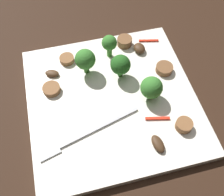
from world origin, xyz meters
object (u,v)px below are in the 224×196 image
Objects in this scene: fork at (82,136)px; pepper_strip_1 at (149,41)px; sausage_slice_0 at (67,59)px; sausage_slice_4 at (184,125)px; mushroom_0 at (158,144)px; plate at (112,100)px; sausage_slice_1 at (51,89)px; broccoli_floret_1 at (151,88)px; sausage_slice_2 at (164,69)px; mushroom_2 at (52,73)px; sausage_slice_3 at (125,41)px; broccoli_floret_0 at (121,65)px; broccoli_floret_2 at (85,60)px; broccoli_floret_3 at (109,44)px; mushroom_1 at (139,48)px; pepper_strip_0 at (158,118)px.

fork is 0.24m from pepper_strip_1.
sausage_slice_4 reaches higher than sausage_slice_0.
pepper_strip_1 is at bearing -104.68° from mushroom_0.
sausage_slice_4 reaches higher than fork.
sausage_slice_1 is at bearing -22.46° from plate.
broccoli_floret_1 reaches higher than sausage_slice_1.
broccoli_floret_1 is at bearing 161.52° from sausage_slice_1.
sausage_slice_2 reaches higher than fork.
sausage_slice_3 is at bearing -164.47° from mushroom_2.
mushroom_2 is 0.65× the size of pepper_strip_1.
plate is at bearing 47.37° from pepper_strip_1.
fork is 4.43× the size of pepper_strip_1.
sausage_slice_4 reaches higher than pepper_strip_1.
broccoli_floret_0 is at bearing 146.75° from sausage_slice_0.
broccoli_floret_1 reaches higher than sausage_slice_4.
mushroom_0 is (-0.05, 0.10, 0.01)m from plate.
fork is 5.62× the size of sausage_slice_1.
sausage_slice_3 is at bearing -150.68° from broccoli_floret_2.
sausage_slice_0 is 1.08× the size of mushroom_2.
broccoli_floret_1 is 0.97× the size of broccoli_floret_3.
plate is 0.13m from mushroom_1.
fork is at bearing 45.72° from pepper_strip_1.
mushroom_0 reaches higher than plate.
pepper_strip_0 is (-0.02, -0.04, -0.00)m from mushroom_0.
mushroom_0 is at bearing 79.61° from broccoli_floret_1.
sausage_slice_0 is at bearing 3.83° from pepper_strip_1.
broccoli_floret_0 is at bearing -56.69° from broccoli_floret_1.
plate is 0.11m from broccoli_floret_3.
fork is at bearing 102.99° from mushroom_2.
sausage_slice_1 is 0.22m from pepper_strip_1.
broccoli_floret_3 is at bearing -101.30° from plate.
broccoli_floret_1 is at bearing 168.07° from plate.
broccoli_floret_2 reaches higher than mushroom_0.
fork is 3.57× the size of broccoli_floret_3.
broccoli_floret_0 is 1.77× the size of sausage_slice_0.
pepper_strip_1 is (-0.21, -0.07, -0.00)m from sausage_slice_1.
pepper_strip_1 is (-0.14, -0.05, -0.03)m from broccoli_floret_2.
sausage_slice_0 is 0.19m from sausage_slice_2.
mushroom_2 is at bearing -92.02° from fork.
mushroom_0 is at bearing 88.14° from sausage_slice_3.
pepper_strip_0 reaches higher than plate.
plate is at bearing 18.00° from sausage_slice_2.
pepper_strip_0 is at bearing 148.57° from sausage_slice_1.
mushroom_1 is (-0.05, -0.05, -0.02)m from broccoli_floret_0.
mushroom_2 is at bearing -39.33° from sausage_slice_4.
pepper_strip_1 is (-0.04, -0.18, -0.00)m from pepper_strip_0.
plate is 1.67× the size of fork.
broccoli_floret_2 is 0.12m from mushroom_1.
pepper_strip_1 is (-0.11, -0.12, 0.01)m from plate.
broccoli_floret_3 is 0.20m from sausage_slice_4.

